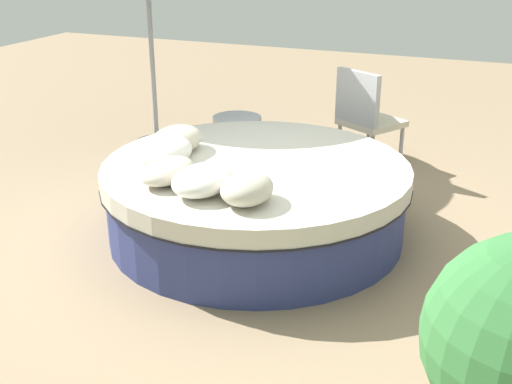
{
  "coord_description": "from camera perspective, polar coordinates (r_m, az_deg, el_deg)",
  "views": [
    {
      "loc": [
        4.24,
        1.76,
        2.23
      ],
      "look_at": [
        0.0,
        0.0,
        0.35
      ],
      "focal_mm": 45.55,
      "sensor_mm": 36.0,
      "label": 1
    }
  ],
  "objects": [
    {
      "name": "side_table",
      "position": [
        6.67,
        -1.66,
        4.77
      ],
      "size": [
        0.49,
        0.49,
        0.45
      ],
      "primitive_type": "cylinder",
      "color": "#B7B7BC",
      "rests_on": "ground_plane"
    },
    {
      "name": "throw_pillow_2",
      "position": [
        4.56,
        -7.8,
        1.86
      ],
      "size": [
        0.51,
        0.32,
        0.15
      ],
      "primitive_type": "ellipsoid",
      "color": "beige",
      "rests_on": "round_bed"
    },
    {
      "name": "ground_plane",
      "position": [
        5.1,
        0.0,
        -3.6
      ],
      "size": [
        16.0,
        16.0,
        0.0
      ],
      "primitive_type": "plane",
      "color": "#9E8466"
    },
    {
      "name": "throw_pillow_3",
      "position": [
        4.33,
        -4.75,
        1.06
      ],
      "size": [
        0.51,
        0.37,
        0.18
      ],
      "primitive_type": "ellipsoid",
      "color": "white",
      "rests_on": "round_bed"
    },
    {
      "name": "round_bed",
      "position": [
        4.98,
        0.0,
        -0.54
      ],
      "size": [
        2.33,
        2.33,
        0.58
      ],
      "color": "navy",
      "rests_on": "ground_plane"
    },
    {
      "name": "throw_pillow_1",
      "position": [
        4.86,
        -7.88,
        3.46
      ],
      "size": [
        0.52,
        0.34,
        0.2
      ],
      "primitive_type": "ellipsoid",
      "color": "white",
      "rests_on": "round_bed"
    },
    {
      "name": "patio_chair",
      "position": [
        6.4,
        9.55,
        6.85
      ],
      "size": [
        0.69,
        0.7,
        0.98
      ],
      "rotation": [
        0.0,
        0.0,
        1.04
      ],
      "color": "#B7B7BC",
      "rests_on": "ground_plane"
    },
    {
      "name": "throw_pillow_0",
      "position": [
        5.16,
        -6.97,
        4.62
      ],
      "size": [
        0.5,
        0.37,
        0.2
      ],
      "primitive_type": "ellipsoid",
      "color": "beige",
      "rests_on": "round_bed"
    },
    {
      "name": "throw_pillow_4",
      "position": [
        4.15,
        -0.8,
        0.29
      ],
      "size": [
        0.42,
        0.33,
        0.19
      ],
      "primitive_type": "ellipsoid",
      "color": "beige",
      "rests_on": "round_bed"
    }
  ]
}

